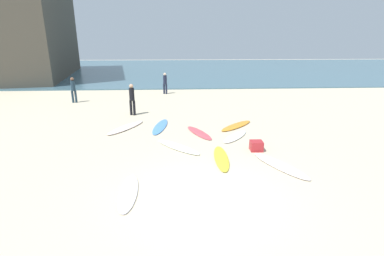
{
  "coord_description": "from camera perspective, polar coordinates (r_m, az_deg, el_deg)",
  "views": [
    {
      "loc": [
        -0.65,
        -6.53,
        3.91
      ],
      "look_at": [
        0.02,
        5.17,
        0.3
      ],
      "focal_mm": 26.19,
      "sensor_mm": 36.0,
      "label": 1
    }
  ],
  "objects": [
    {
      "name": "surfboard_5",
      "position": [
        9.87,
        5.98,
        -6.07
      ],
      "size": [
        0.61,
        2.28,
        0.08
      ],
      "primitive_type": "ellipsoid",
      "rotation": [
        0.0,
        0.0,
        3.09
      ],
      "color": "yellow",
      "rests_on": "ground_plane"
    },
    {
      "name": "surfboard_6",
      "position": [
        13.68,
        9.03,
        0.49
      ],
      "size": [
        2.05,
        2.07,
        0.09
      ],
      "primitive_type": "ellipsoid",
      "rotation": [
        0.0,
        0.0,
        -0.78
      ],
      "color": "orange",
      "rests_on": "ground_plane"
    },
    {
      "name": "beachgoer_mid",
      "position": [
        22.16,
        -5.51,
        9.25
      ],
      "size": [
        0.37,
        0.37,
        1.64
      ],
      "rotation": [
        0.0,
        0.0,
        2.74
      ],
      "color": "#191E33",
      "rests_on": "ground_plane"
    },
    {
      "name": "ocean_water",
      "position": [
        44.13,
        -2.47,
        12.07
      ],
      "size": [
        120.0,
        40.0,
        0.08
      ],
      "primitive_type": "cube",
      "color": "#426675",
      "rests_on": "ground_plane"
    },
    {
      "name": "surfboard_8",
      "position": [
        9.7,
        17.46,
        -7.24
      ],
      "size": [
        1.55,
        2.43,
        0.08
      ],
      "primitive_type": "ellipsoid",
      "rotation": [
        0.0,
        0.0,
        0.44
      ],
      "color": "white",
      "rests_on": "ground_plane"
    },
    {
      "name": "beachgoer_near",
      "position": [
        15.8,
        -12.13,
        6.01
      ],
      "size": [
        0.35,
        0.35,
        1.73
      ],
      "rotation": [
        0.0,
        0.0,
        5.96
      ],
      "color": "black",
      "rests_on": "ground_plane"
    },
    {
      "name": "beach_cooler",
      "position": [
        10.77,
        12.97,
        -3.56
      ],
      "size": [
        0.47,
        0.44,
        0.37
      ],
      "primitive_type": "cube",
      "rotation": [
        0.0,
        0.0,
        3.11
      ],
      "color": "#B2282D",
      "rests_on": "ground_plane"
    },
    {
      "name": "surfboard_4",
      "position": [
        12.5,
        1.44,
        -0.96
      ],
      "size": [
        1.27,
        2.18,
        0.06
      ],
      "primitive_type": "ellipsoid",
      "rotation": [
        0.0,
        0.0,
        0.39
      ],
      "color": "#E34D58",
      "rests_on": "ground_plane"
    },
    {
      "name": "surfboard_3",
      "position": [
        13.61,
        -13.29,
        0.15
      ],
      "size": [
        1.75,
        2.54,
        0.09
      ],
      "primitive_type": "ellipsoid",
      "rotation": [
        0.0,
        0.0,
        -0.5
      ],
      "color": "#F6DBD0",
      "rests_on": "ground_plane"
    },
    {
      "name": "surfboard_2",
      "position": [
        7.93,
        -12.87,
        -12.62
      ],
      "size": [
        0.59,
        2.08,
        0.07
      ],
      "primitive_type": "ellipsoid",
      "rotation": [
        0.0,
        0.0,
        0.04
      ],
      "color": "white",
      "rests_on": "ground_plane"
    },
    {
      "name": "beachgoer_far",
      "position": [
        20.35,
        -23.03,
        7.38
      ],
      "size": [
        0.34,
        0.32,
        1.69
      ],
      "rotation": [
        0.0,
        0.0,
        0.15
      ],
      "color": "#1E3342",
      "rests_on": "ground_plane"
    },
    {
      "name": "surfboard_1",
      "position": [
        13.5,
        -6.47,
        0.33
      ],
      "size": [
        0.89,
        2.64,
        0.07
      ],
      "primitive_type": "ellipsoid",
      "rotation": [
        0.0,
        0.0,
        -0.14
      ],
      "color": "#528FDF",
      "rests_on": "ground_plane"
    },
    {
      "name": "surfboard_0",
      "position": [
        12.14,
        8.81,
        -1.69
      ],
      "size": [
        1.58,
        1.89,
        0.07
      ],
      "primitive_type": "ellipsoid",
      "rotation": [
        0.0,
        0.0,
        2.51
      ],
      "color": "silver",
      "rests_on": "ground_plane"
    },
    {
      "name": "ground_plane",
      "position": [
        7.64,
        2.15,
        -13.66
      ],
      "size": [
        120.0,
        120.0,
        0.0
      ],
      "primitive_type": "plane",
      "color": "beige"
    },
    {
      "name": "surfboard_7",
      "position": [
        10.82,
        -2.91,
        -3.84
      ],
      "size": [
        1.9,
        2.01,
        0.09
      ],
      "primitive_type": "ellipsoid",
      "rotation": [
        0.0,
        0.0,
        0.74
      ],
      "color": "white",
      "rests_on": "ground_plane"
    }
  ]
}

